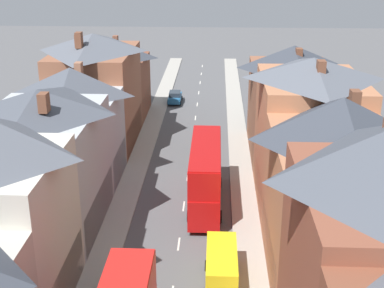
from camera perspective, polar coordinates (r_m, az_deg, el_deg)
The scene contains 9 objects.
pavement_left at distance 52.91m, azimuth -5.88°, elevation -2.44°, with size 2.20×104.00×0.14m, color #A8A399.
pavement_right at distance 52.41m, azimuth 5.23°, elevation -2.64°, with size 2.20×104.00×0.14m, color #A8A399.
centre_line_dashes at distance 50.61m, azimuth -0.47°, elevation -3.52°, with size 0.14×97.80×0.01m.
terrace_row_left at distance 38.42m, azimuth -17.00°, elevation -3.72°, with size 8.00×72.40×12.67m.
terrace_row_right at distance 31.75m, azimuth 16.38°, elevation -7.59°, with size 8.00×62.28×14.14m.
double_decker_bus_mid_street at distance 44.32m, azimuth 1.44°, elevation -3.21°, with size 2.74×10.80×5.30m.
car_near_blue at distance 35.63m, azimuth -7.15°, elevation -13.62°, with size 1.90×4.57×1.59m.
car_near_silver at distance 73.71m, azimuth -1.84°, elevation 5.03°, with size 1.90×4.08×1.62m.
delivery_van at distance 35.18m, azimuth 3.17°, elevation -12.92°, with size 2.20×5.20×2.41m.
Camera 1 is at (2.57, -10.04, 20.86)m, focal length 50.00 mm.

